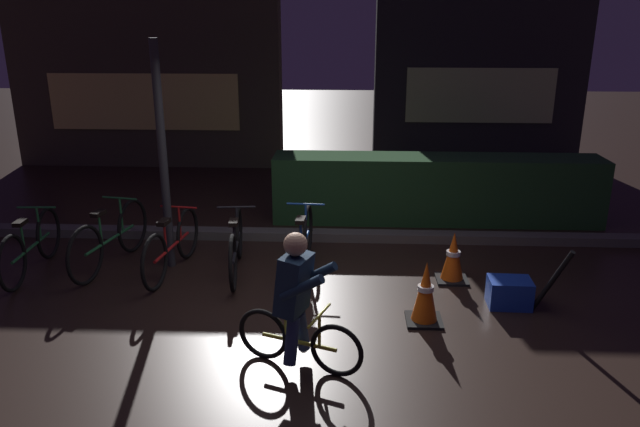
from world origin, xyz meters
TOP-DOWN VIEW (x-y plane):
  - ground_plane at (0.00, 0.00)m, footprint 40.00×40.00m
  - sidewalk_curb at (0.00, 2.20)m, footprint 12.00×0.24m
  - hedge_row at (1.80, 3.10)m, footprint 4.80×0.70m
  - storefront_left at (-3.56, 6.50)m, footprint 5.38×0.54m
  - storefront_right at (3.15, 7.20)m, footprint 4.26×0.54m
  - street_post at (-1.67, 1.20)m, footprint 0.10×0.10m
  - parked_bike_leftmost at (-3.24, 0.90)m, footprint 0.46×1.62m
  - parked_bike_left_mid at (-2.38, 1.15)m, footprint 0.46×1.72m
  - parked_bike_center_left at (-1.58, 1.00)m, footprint 0.46×1.62m
  - parked_bike_center_right at (-0.82, 1.03)m, footprint 0.46×1.62m
  - parked_bike_right_mid at (-0.02, 1.06)m, footprint 0.46×1.71m
  - traffic_cone_near at (1.28, -0.10)m, footprint 0.36×0.36m
  - traffic_cone_far at (1.72, 0.92)m, footprint 0.36×0.36m
  - blue_crate at (2.22, 0.30)m, footprint 0.45×0.33m
  - cyclist at (0.08, -0.95)m, footprint 1.13×0.64m
  - closed_umbrella at (2.55, 0.05)m, footprint 0.30×0.35m

SIDE VIEW (x-z plane):
  - ground_plane at x=0.00m, z-range 0.00..0.00m
  - sidewalk_curb at x=0.00m, z-range 0.00..0.12m
  - blue_crate at x=2.22m, z-range 0.00..0.30m
  - traffic_cone_far at x=1.72m, z-range -0.01..0.58m
  - traffic_cone_near at x=1.28m, z-range -0.01..0.64m
  - parked_bike_leftmost at x=-3.24m, z-range -0.03..0.71m
  - parked_bike_center_left at x=-1.58m, z-range -0.03..0.72m
  - parked_bike_center_right at x=-0.82m, z-range -0.03..0.72m
  - parked_bike_right_mid at x=-0.02m, z-range -0.04..0.75m
  - parked_bike_left_mid at x=-2.38m, z-range -0.04..0.76m
  - closed_umbrella at x=2.55m, z-range 0.00..0.79m
  - hedge_row at x=1.80m, z-range 0.00..0.98m
  - cyclist at x=0.08m, z-range 0.01..1.25m
  - street_post at x=-1.67m, z-range 0.00..2.70m
  - storefront_left at x=-3.56m, z-range -0.01..3.77m
  - storefront_right at x=3.15m, z-range -0.01..4.27m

